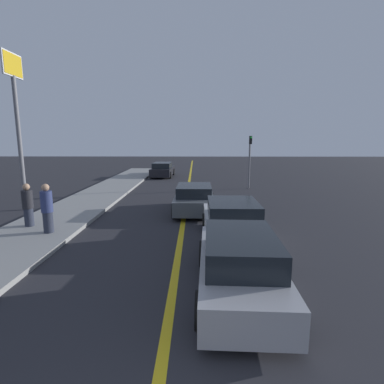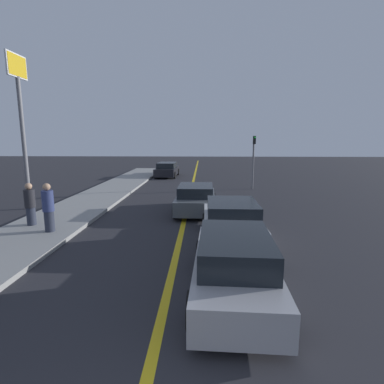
{
  "view_description": "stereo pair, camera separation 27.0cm",
  "coord_description": "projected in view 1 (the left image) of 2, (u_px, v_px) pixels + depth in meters",
  "views": [
    {
      "loc": [
        0.52,
        -1.05,
        3.44
      ],
      "look_at": [
        0.39,
        9.94,
        1.5
      ],
      "focal_mm": 28.0,
      "sensor_mm": 36.0,
      "label": 1
    },
    {
      "loc": [
        0.79,
        -1.04,
        3.44
      ],
      "look_at": [
        0.39,
        9.94,
        1.5
      ],
      "focal_mm": 28.0,
      "sensor_mm": 36.0,
      "label": 2
    }
  ],
  "objects": [
    {
      "name": "roadside_sign",
      "position": [
        16.0,
        103.0,
        13.92
      ],
      "size": [
        0.2,
        1.51,
        7.33
      ],
      "color": "slate",
      "rests_on": "ground_plane"
    },
    {
      "name": "car_far_distant",
      "position": [
        194.0,
        199.0,
        14.25
      ],
      "size": [
        1.97,
        3.98,
        1.32
      ],
      "rotation": [
        0.0,
        0.0,
        -0.01
      ],
      "color": "#4C5156",
      "rests_on": "ground_plane"
    },
    {
      "name": "car_ahead_center",
      "position": [
        232.0,
        222.0,
        10.23
      ],
      "size": [
        2.0,
        3.97,
        1.4
      ],
      "rotation": [
        0.0,
        0.0,
        -0.01
      ],
      "color": "silver",
      "rests_on": "ground_plane"
    },
    {
      "name": "sidewalk_left",
      "position": [
        98.0,
        196.0,
        18.05
      ],
      "size": [
        3.06,
        33.24,
        0.15
      ],
      "color": "gray",
      "rests_on": "ground_plane"
    },
    {
      "name": "road_center_line",
      "position": [
        187.0,
        193.0,
        19.36
      ],
      "size": [
        0.2,
        60.0,
        0.01
      ],
      "color": "gold",
      "rests_on": "ground_plane"
    },
    {
      "name": "traffic_light",
      "position": [
        250.0,
        156.0,
        20.74
      ],
      "size": [
        0.18,
        0.4,
        3.67
      ],
      "color": "slate",
      "rests_on": "ground_plane"
    },
    {
      "name": "car_parked_left_lot",
      "position": [
        163.0,
        170.0,
        27.85
      ],
      "size": [
        2.02,
        4.47,
        1.33
      ],
      "rotation": [
        0.0,
        0.0,
        -0.03
      ],
      "color": "black",
      "rests_on": "ground_plane"
    },
    {
      "name": "pedestrian_far_standing",
      "position": [
        47.0,
        209.0,
        10.56
      ],
      "size": [
        0.4,
        0.4,
        1.76
      ],
      "color": "#282D3D",
      "rests_on": "sidewalk_left"
    },
    {
      "name": "pedestrian_by_sign",
      "position": [
        28.0,
        205.0,
        11.37
      ],
      "size": [
        0.39,
        0.39,
        1.65
      ],
      "color": "#282D3D",
      "rests_on": "sidewalk_left"
    },
    {
      "name": "car_near_right_lane",
      "position": [
        239.0,
        264.0,
        6.65
      ],
      "size": [
        1.98,
        4.49,
        1.43
      ],
      "rotation": [
        0.0,
        0.0,
        -0.04
      ],
      "color": "#9E9EA3",
      "rests_on": "ground_plane"
    }
  ]
}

